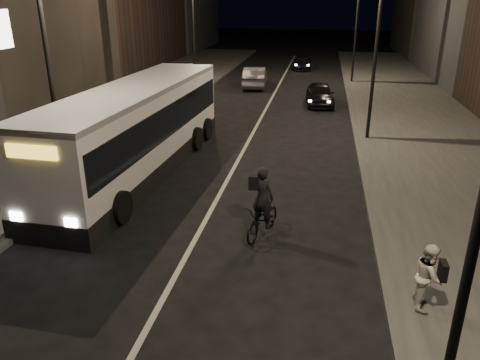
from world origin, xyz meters
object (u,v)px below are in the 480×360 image
at_px(car_far, 303,63).
at_px(cyclist_on_bicycle, 263,213).
at_px(streetlight_right_mid, 373,24).
at_px(pedestrian_woman, 429,276).
at_px(streetlight_right_far, 354,12).
at_px(city_bus, 137,126).
at_px(car_near, 320,94).
at_px(car_mid, 255,77).
at_px(streetlight_left_far, 196,14).
at_px(streetlight_left_near, 52,34).

bearing_deg(car_far, cyclist_on_bicycle, -91.16).
xyz_separation_m(streetlight_right_mid, pedestrian_woman, (0.50, -13.22, -4.44)).
relative_size(streetlight_right_far, city_bus, 0.64).
bearing_deg(car_near, pedestrian_woman, -87.85).
distance_m(car_near, car_far, 15.46).
xyz_separation_m(car_near, car_mid, (-4.95, 5.40, 0.07)).
distance_m(city_bus, car_far, 29.20).
bearing_deg(streetlight_left_far, cyclist_on_bicycle, -70.50).
height_order(car_mid, car_far, car_mid).
relative_size(streetlight_right_far, car_far, 2.03).
bearing_deg(car_mid, pedestrian_woman, 101.20).
height_order(streetlight_right_far, streetlight_left_far, same).
distance_m(streetlight_left_near, pedestrian_woman, 13.10).
distance_m(streetlight_right_far, city_bus, 23.86).
relative_size(streetlight_right_far, pedestrian_woman, 5.36).
bearing_deg(pedestrian_woman, streetlight_right_mid, 11.65).
xyz_separation_m(streetlight_right_far, city_bus, (-8.93, -21.84, -3.53)).
bearing_deg(car_far, car_mid, -109.46).
bearing_deg(car_near, streetlight_right_mid, -79.39).
relative_size(streetlight_right_mid, cyclist_on_bicycle, 3.71).
bearing_deg(streetlight_right_mid, streetlight_left_far, 136.84).
relative_size(pedestrian_woman, car_mid, 0.33).
distance_m(city_bus, car_mid, 18.91).
bearing_deg(cyclist_on_bicycle, car_near, 104.14).
distance_m(streetlight_right_mid, cyclist_on_bicycle, 11.84).
distance_m(streetlight_left_near, car_mid, 21.75).
xyz_separation_m(car_mid, car_far, (3.14, 9.96, -0.18)).
distance_m(streetlight_left_far, pedestrian_woman, 26.14).
height_order(cyclist_on_bicycle, car_near, cyclist_on_bicycle).
relative_size(cyclist_on_bicycle, car_far, 0.55).
bearing_deg(car_near, streetlight_left_far, 158.98).
xyz_separation_m(streetlight_left_near, streetlight_left_far, (0.00, 18.00, 0.00)).
bearing_deg(cyclist_on_bicycle, car_far, 109.24).
distance_m(streetlight_right_far, cyclist_on_bicycle, 26.96).
bearing_deg(streetlight_left_near, streetlight_right_far, 66.04).
relative_size(streetlight_left_far, car_near, 2.00).
bearing_deg(streetlight_left_near, car_near, 61.19).
xyz_separation_m(cyclist_on_bicycle, pedestrian_woman, (3.96, -2.89, 0.19)).
bearing_deg(car_mid, streetlight_left_far, 34.35).
bearing_deg(car_mid, cyclist_on_bicycle, 93.87).
xyz_separation_m(streetlight_right_mid, streetlight_right_far, (0.00, 16.00, 0.00)).
height_order(streetlight_right_mid, streetlight_left_far, same).
height_order(streetlight_right_far, car_near, streetlight_right_far).
xyz_separation_m(streetlight_left_near, city_bus, (1.73, 2.16, -3.53)).
xyz_separation_m(streetlight_left_near, pedestrian_woman, (11.16, -5.22, -4.44)).
xyz_separation_m(streetlight_left_near, car_near, (8.55, 15.55, -4.67)).
bearing_deg(cyclist_on_bicycle, city_bus, 159.04).
xyz_separation_m(city_bus, car_mid, (1.87, 18.79, -1.07)).
relative_size(car_near, car_mid, 0.87).
bearing_deg(cyclist_on_bicycle, streetlight_left_near, -179.50).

